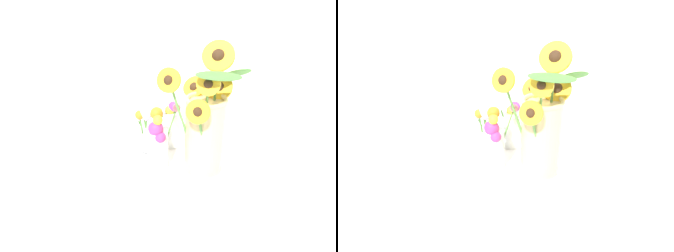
{
  "view_description": "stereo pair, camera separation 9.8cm",
  "coord_description": "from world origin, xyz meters",
  "views": [
    {
      "loc": [
        0.32,
        -0.8,
        0.57
      ],
      "look_at": [
        0.01,
        0.02,
        0.14
      ],
      "focal_mm": 35.0,
      "sensor_mm": 36.0,
      "label": 1
    },
    {
      "loc": [
        0.41,
        -0.76,
        0.57
      ],
      "look_at": [
        0.01,
        0.02,
        0.14
      ],
      "focal_mm": 35.0,
      "sensor_mm": 36.0,
      "label": 2
    }
  ],
  "objects": [
    {
      "name": "ground_plane",
      "position": [
        0.0,
        0.0,
        0.0
      ],
      "size": [
        6.0,
        6.0,
        0.0
      ],
      "primitive_type": "plane",
      "color": "white"
    },
    {
      "name": "vase_small_back",
      "position": [
        -0.02,
        0.12,
        0.09
      ],
      "size": [
        0.07,
        0.09,
        0.17
      ],
      "color": "white",
      "rests_on": "serving_tray"
    },
    {
      "name": "vase_small_center",
      "position": [
        0.0,
        -0.03,
        0.11
      ],
      "size": [
        0.08,
        0.1,
        0.2
      ],
      "color": "white",
      "rests_on": "serving_tray"
    },
    {
      "name": "mason_jar_sunflowers",
      "position": [
        0.13,
        0.02,
        0.16
      ],
      "size": [
        0.25,
        0.23,
        0.38
      ],
      "color": "#D1B77A",
      "rests_on": "serving_tray"
    },
    {
      "name": "serving_tray",
      "position": [
        0.01,
        0.02,
        0.01
      ],
      "size": [
        0.44,
        0.44,
        0.02
      ],
      "color": "white",
      "rests_on": "ground_plane"
    },
    {
      "name": "vase_bulb_right",
      "position": [
        -0.07,
        0.04,
        0.07
      ],
      "size": [
        0.08,
        0.08,
        0.16
      ],
      "color": "white",
      "rests_on": "serving_tray"
    }
  ]
}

